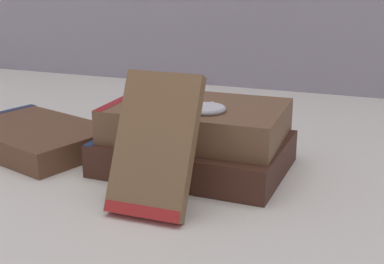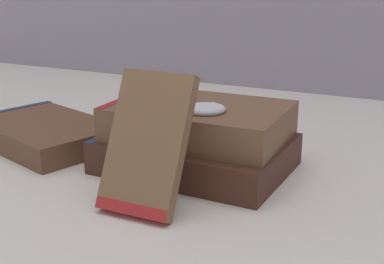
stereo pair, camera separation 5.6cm
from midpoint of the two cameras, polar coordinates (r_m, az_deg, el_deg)
ground_plane at (r=0.67m, az=-1.47°, el=-4.19°), size 3.00×3.00×0.00m
book_flat_bottom at (r=0.68m, az=-2.54°, el=-2.25°), size 0.23×0.17×0.04m
book_flat_top at (r=0.67m, az=-2.27°, el=1.24°), size 0.22×0.15×0.04m
book_side_left at (r=0.80m, az=-18.51°, el=-0.41°), size 0.24×0.20×0.03m
book_leaning_front at (r=0.55m, az=-6.95°, el=-1.91°), size 0.08×0.08×0.14m
pocket_watch at (r=0.63m, az=-1.06°, el=2.48°), size 0.05×0.05×0.01m
reading_glasses at (r=0.81m, az=-1.41°, el=-0.26°), size 0.09×0.06×0.00m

